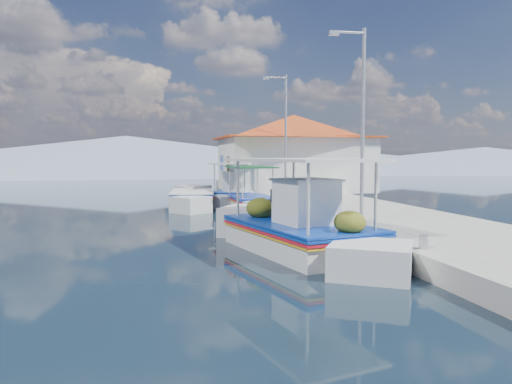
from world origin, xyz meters
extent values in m
plane|color=black|center=(0.00, 0.00, 0.00)|extent=(160.00, 160.00, 0.00)
cube|color=#A3A098|center=(5.90, 6.00, 0.25)|extent=(5.00, 44.00, 0.50)
cylinder|color=#A5A8AD|center=(3.80, -3.00, 0.65)|extent=(0.20, 0.20, 0.30)
cylinder|color=#A5A8AD|center=(3.80, 2.00, 0.65)|extent=(0.20, 0.20, 0.30)
cylinder|color=#A5A8AD|center=(3.80, 8.00, 0.65)|extent=(0.20, 0.20, 0.30)
cylinder|color=#A5A8AD|center=(3.80, 14.00, 0.65)|extent=(0.20, 0.20, 0.30)
cube|color=silver|center=(1.81, -0.31, 0.23)|extent=(3.31, 4.98, 1.00)
cube|color=silver|center=(2.51, 2.63, 0.36)|extent=(2.29, 2.29, 1.10)
cube|color=silver|center=(1.13, -3.16, 0.23)|extent=(2.23, 2.23, 0.95)
cube|color=navy|center=(1.81, -0.31, 0.69)|extent=(3.41, 5.13, 0.06)
cube|color=red|center=(1.81, -0.31, 0.61)|extent=(3.41, 5.13, 0.05)
cube|color=orange|center=(1.81, -0.31, 0.54)|extent=(3.41, 5.13, 0.04)
cube|color=navy|center=(1.81, -0.31, 0.77)|extent=(3.42, 5.09, 0.05)
cube|color=brown|center=(1.81, -0.31, 0.74)|extent=(3.11, 4.85, 0.05)
cube|color=silver|center=(1.73, -0.62, 1.32)|extent=(1.56, 1.63, 1.16)
cube|color=silver|center=(1.73, -0.62, 1.91)|extent=(1.69, 1.76, 0.06)
cylinder|color=beige|center=(1.35, 1.77, 1.58)|extent=(0.07, 0.07, 1.68)
cylinder|color=beige|center=(3.15, 1.34, 1.58)|extent=(0.07, 0.07, 1.68)
cylinder|color=beige|center=(0.46, -1.96, 1.58)|extent=(0.07, 0.07, 1.68)
cylinder|color=beige|center=(2.26, -2.39, 1.58)|extent=(0.07, 0.07, 1.68)
cube|color=silver|center=(1.81, -0.31, 2.42)|extent=(3.42, 5.01, 0.07)
ellipsoid|color=#494F15|center=(1.74, 1.22, 1.04)|extent=(0.80, 0.88, 0.60)
ellipsoid|color=#494F15|center=(2.58, 1.56, 0.99)|extent=(0.67, 0.74, 0.51)
ellipsoid|color=#494F15|center=(1.57, -2.20, 1.00)|extent=(0.72, 0.79, 0.54)
sphere|color=#D95E06|center=(2.98, 0.06, 1.53)|extent=(0.42, 0.42, 0.42)
cube|color=silver|center=(2.59, 9.92, 0.19)|extent=(1.87, 3.31, 0.83)
cube|color=silver|center=(2.68, 12.09, 0.30)|extent=(1.77, 1.77, 0.91)
cube|color=silver|center=(2.51, 7.81, 0.19)|extent=(1.72, 1.72, 0.78)
cube|color=navy|center=(2.59, 9.92, 0.57)|extent=(1.93, 3.40, 0.05)
cube|color=red|center=(2.59, 9.92, 0.50)|extent=(1.93, 3.40, 0.04)
cube|color=orange|center=(2.59, 9.92, 0.44)|extent=(1.93, 3.40, 0.03)
cube|color=#1B39A3|center=(2.59, 9.92, 0.64)|extent=(1.94, 3.37, 0.04)
cube|color=brown|center=(2.59, 9.92, 0.61)|extent=(1.73, 3.24, 0.04)
cylinder|color=beige|center=(1.95, 11.30, 1.31)|extent=(0.06, 0.06, 1.39)
cylinder|color=beige|center=(3.34, 11.25, 1.31)|extent=(0.06, 0.06, 1.39)
cylinder|color=beige|center=(1.84, 8.59, 1.31)|extent=(0.06, 0.06, 1.39)
cylinder|color=beige|center=(3.23, 8.53, 1.31)|extent=(0.06, 0.06, 1.39)
cube|color=#0E491F|center=(2.59, 9.92, 2.00)|extent=(1.96, 3.31, 0.06)
cube|color=silver|center=(0.02, 11.56, 0.24)|extent=(2.35, 3.89, 1.03)
cube|color=silver|center=(-0.26, 14.02, 0.37)|extent=(1.97, 1.97, 1.14)
cube|color=silver|center=(0.29, 9.19, 0.24)|extent=(1.92, 1.92, 0.98)
cube|color=navy|center=(0.02, 11.56, 0.72)|extent=(2.42, 4.01, 0.07)
cube|color=red|center=(0.02, 11.56, 0.63)|extent=(2.42, 4.01, 0.05)
cube|color=orange|center=(0.02, 11.56, 0.55)|extent=(2.42, 4.01, 0.04)
cube|color=silver|center=(0.02, 11.56, 0.79)|extent=(2.44, 3.97, 0.05)
cube|color=brown|center=(0.02, 11.56, 0.76)|extent=(2.19, 3.80, 0.05)
cube|color=silver|center=(2.48, 13.09, 0.20)|extent=(3.23, 4.19, 0.88)
cube|color=silver|center=(1.52, 15.38, 0.31)|extent=(1.82, 1.82, 0.97)
cube|color=silver|center=(3.41, 10.87, 0.20)|extent=(1.77, 1.77, 0.83)
cube|color=navy|center=(2.48, 13.09, 0.61)|extent=(3.33, 4.32, 0.06)
cube|color=red|center=(2.48, 13.09, 0.54)|extent=(3.33, 4.32, 0.05)
cube|color=orange|center=(2.48, 13.09, 0.47)|extent=(3.33, 4.32, 0.04)
cube|color=navy|center=(2.48, 13.09, 0.68)|extent=(3.33, 4.29, 0.05)
cube|color=brown|center=(2.48, 13.09, 0.65)|extent=(3.06, 4.06, 0.05)
cube|color=silver|center=(2.59, 12.83, 1.16)|extent=(1.45, 1.52, 1.02)
cube|color=silver|center=(2.59, 12.83, 1.68)|extent=(1.58, 1.65, 0.06)
cylinder|color=beige|center=(1.16, 14.23, 1.39)|extent=(0.06, 0.06, 1.48)
cylinder|color=beige|center=(2.59, 14.83, 1.39)|extent=(0.06, 0.06, 1.48)
cylinder|color=beige|center=(2.37, 11.34, 1.39)|extent=(0.06, 0.06, 1.48)
cylinder|color=beige|center=(3.80, 11.94, 1.39)|extent=(0.06, 0.06, 1.48)
cube|color=silver|center=(2.48, 13.09, 2.13)|extent=(3.32, 4.23, 0.06)
cube|color=white|center=(6.20, 15.00, 2.00)|extent=(8.00, 6.00, 3.00)
cube|color=#A63D17|center=(6.20, 15.00, 3.55)|extent=(8.64, 6.48, 0.10)
pyramid|color=#A63D17|center=(6.20, 15.00, 4.20)|extent=(10.49, 10.49, 1.40)
cube|color=brown|center=(2.22, 14.00, 1.50)|extent=(0.06, 1.00, 2.00)
cube|color=navy|center=(2.22, 16.50, 2.10)|extent=(0.06, 1.20, 0.90)
cylinder|color=#A5A8AD|center=(4.60, 2.00, 3.50)|extent=(0.12, 0.12, 6.00)
cylinder|color=#A5A8AD|center=(4.10, 2.00, 6.35)|extent=(1.00, 0.08, 0.08)
cube|color=#A5A8AD|center=(3.60, 2.00, 6.30)|extent=(0.30, 0.14, 0.14)
cylinder|color=#A5A8AD|center=(4.60, 11.00, 3.50)|extent=(0.12, 0.12, 6.00)
cylinder|color=#A5A8AD|center=(4.10, 11.00, 6.35)|extent=(1.00, 0.08, 0.08)
cube|color=#A5A8AD|center=(3.60, 11.00, 6.30)|extent=(0.30, 0.14, 0.14)
cone|color=gray|center=(-5.00, 56.00, 2.45)|extent=(96.00, 96.00, 5.50)
cone|color=gray|center=(25.00, 56.00, 1.60)|extent=(76.80, 76.80, 3.80)
cone|color=gray|center=(50.00, 56.00, 1.80)|extent=(89.60, 89.60, 4.20)
camera|label=1|loc=(-2.03, -12.58, 2.53)|focal=34.49mm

